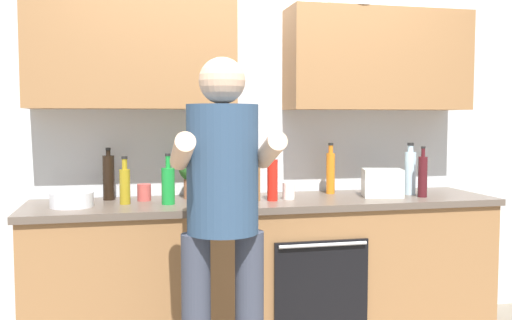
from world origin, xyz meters
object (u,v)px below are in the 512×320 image
at_px(bottle_soda, 168,185).
at_px(grocery_bag_produce, 382,183).
at_px(bottle_water, 410,172).
at_px(bottle_juice, 331,172).
at_px(cup_ceramic, 144,192).
at_px(bottle_soy, 109,177).
at_px(cup_coffee, 289,191).
at_px(mixing_bowl, 72,200).
at_px(person_standing, 223,203).
at_px(bottle_hotsauce, 272,178).
at_px(bottle_wine, 423,176).
at_px(potted_herb, 193,173).
at_px(bottle_oil, 125,185).
at_px(knife_block, 250,180).

bearing_deg(bottle_soda, grocery_bag_produce, 0.81).
relative_size(bottle_soda, bottle_water, 0.87).
height_order(bottle_juice, cup_ceramic, bottle_juice).
distance_m(bottle_juice, bottle_soda, 1.10).
height_order(bottle_soy, bottle_soda, bottle_soy).
xyz_separation_m(bottle_water, cup_coffee, (-0.83, -0.03, -0.10)).
bearing_deg(bottle_juice, mixing_bowl, -172.51).
distance_m(bottle_soy, bottle_water, 1.91).
bearing_deg(bottle_soda, cup_ceramic, 126.22).
relative_size(person_standing, bottle_hotsauce, 5.31).
xyz_separation_m(bottle_wine, cup_coffee, (-0.85, 0.10, -0.08)).
distance_m(bottle_soda, potted_herb, 0.27).
distance_m(mixing_bowl, potted_herb, 0.73).
height_order(bottle_juice, bottle_oil, bottle_juice).
relative_size(bottle_soda, knife_block, 0.99).
bearing_deg(potted_herb, person_standing, -86.91).
xyz_separation_m(bottle_soda, grocery_bag_produce, (1.34, 0.02, -0.02)).
relative_size(person_standing, cup_coffee, 16.39).
relative_size(mixing_bowl, grocery_bag_produce, 0.98).
distance_m(cup_coffee, grocery_bag_produce, 0.61).
relative_size(cup_coffee, cup_ceramic, 1.03).
relative_size(person_standing, cup_ceramic, 16.81).
height_order(cup_ceramic, mixing_bowl, cup_ceramic).
xyz_separation_m(bottle_soda, bottle_oil, (-0.24, 0.06, 0.00)).
bearing_deg(mixing_bowl, bottle_soy, 50.70).
distance_m(person_standing, bottle_oil, 0.83).
xyz_separation_m(bottle_hotsauce, cup_ceramic, (-0.75, 0.17, -0.08)).
relative_size(bottle_juice, potted_herb, 1.20).
xyz_separation_m(potted_herb, grocery_bag_produce, (1.17, -0.19, -0.07)).
bearing_deg(potted_herb, bottle_hotsauce, -24.27).
relative_size(bottle_juice, bottle_hotsauce, 1.05).
relative_size(bottle_wine, bottle_oil, 1.15).
height_order(bottle_soy, bottle_oil, bottle_soy).
relative_size(potted_herb, grocery_bag_produce, 1.15).
relative_size(cup_coffee, mixing_bowl, 0.43).
bearing_deg(grocery_bag_produce, potted_herb, 170.82).
bearing_deg(bottle_juice, bottle_soda, -167.81).
relative_size(bottle_oil, knife_block, 0.94).
bearing_deg(cup_ceramic, grocery_bag_produce, -6.18).
distance_m(person_standing, bottle_soy, 1.05).
height_order(bottle_soy, grocery_bag_produce, bottle_soy).
bearing_deg(bottle_soda, bottle_water, 2.68).
relative_size(bottle_juice, bottle_water, 0.99).
bearing_deg(bottle_water, potted_herb, 174.43).
bearing_deg(cup_coffee, grocery_bag_produce, -2.16).
xyz_separation_m(bottle_wine, mixing_bowl, (-2.11, 0.07, -0.09)).
bearing_deg(bottle_hotsauce, cup_coffee, 18.87).
relative_size(bottle_wine, grocery_bag_produce, 1.33).
xyz_separation_m(bottle_wine, grocery_bag_produce, (-0.24, 0.07, -0.05)).
relative_size(person_standing, bottle_oil, 6.07).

